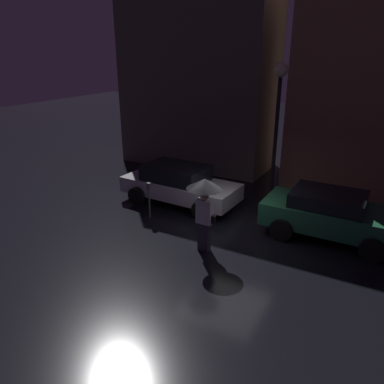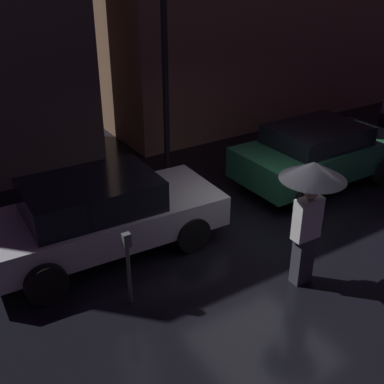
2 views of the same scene
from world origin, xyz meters
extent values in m
plane|color=black|center=(0.00, 0.00, 0.00)|extent=(60.00, 60.00, 0.00)
cube|color=#564C47|center=(-4.55, 6.50, 4.40)|extent=(7.02, 3.00, 8.79)
cube|color=#B7B7BF|center=(-2.59, 1.55, 0.62)|extent=(4.34, 1.88, 0.56)
cube|color=black|center=(-2.76, 1.55, 1.17)|extent=(2.28, 1.59, 0.54)
cylinder|color=black|center=(-1.26, 2.40, 0.33)|extent=(0.67, 0.22, 0.67)
cylinder|color=black|center=(-1.26, 0.69, 0.33)|extent=(0.67, 0.22, 0.67)
cylinder|color=black|center=(-3.92, 2.40, 0.33)|extent=(0.67, 0.22, 0.67)
cylinder|color=black|center=(-3.92, 0.69, 0.33)|extent=(0.67, 0.22, 0.67)
cube|color=#1E5638|center=(2.70, 1.48, 0.68)|extent=(3.98, 1.77, 0.68)
cube|color=black|center=(2.54, 1.48, 1.22)|extent=(2.07, 1.56, 0.41)
cylinder|color=black|center=(3.93, 2.37, 0.34)|extent=(0.69, 0.22, 0.69)
cylinder|color=black|center=(3.93, 0.60, 0.34)|extent=(0.69, 0.22, 0.69)
cylinder|color=black|center=(1.47, 2.37, 0.34)|extent=(0.69, 0.22, 0.69)
cylinder|color=black|center=(1.47, 0.60, 0.34)|extent=(0.69, 0.22, 0.69)
cube|color=#383842|center=(-0.26, -1.04, 0.42)|extent=(0.32, 0.22, 0.84)
cube|color=white|center=(-0.26, -1.04, 1.19)|extent=(0.46, 0.22, 0.70)
sphere|color=tan|center=(-0.26, -1.04, 1.65)|extent=(0.23, 0.23, 0.23)
cylinder|color=black|center=(-0.26, -1.04, 1.45)|extent=(0.02, 0.02, 0.81)
cone|color=black|center=(-0.26, -1.04, 2.00)|extent=(1.00, 1.00, 0.28)
cube|color=black|center=(-0.01, -1.04, 1.01)|extent=(0.16, 0.10, 0.22)
cylinder|color=#4C5154|center=(-2.85, -0.02, 0.51)|extent=(0.06, 0.06, 1.03)
cube|color=#4C5154|center=(-2.85, -0.02, 1.14)|extent=(0.12, 0.10, 0.22)
cylinder|color=black|center=(0.09, 3.91, 2.21)|extent=(0.14, 0.14, 4.42)
sphere|color=#F9EAB7|center=(0.09, 3.91, 4.67)|extent=(0.50, 0.50, 0.50)
camera|label=1|loc=(4.01, -9.35, 5.37)|focal=35.00mm
camera|label=2|loc=(-5.23, -5.49, 4.91)|focal=45.00mm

